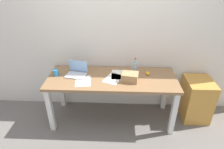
% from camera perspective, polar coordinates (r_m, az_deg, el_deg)
% --- Properties ---
extents(ground_plane, '(8.00, 8.00, 0.00)m').
position_cam_1_polar(ground_plane, '(3.22, -0.00, -12.61)').
color(ground_plane, slate).
extents(back_wall, '(5.20, 0.08, 2.60)m').
position_cam_1_polar(back_wall, '(2.94, 0.35, 12.48)').
color(back_wall, silver).
rests_on(back_wall, ground).
extents(desk, '(1.87, 0.71, 0.75)m').
position_cam_1_polar(desk, '(2.82, -0.00, -2.64)').
color(desk, olive).
rests_on(desk, ground).
extents(laptop_left, '(0.32, 0.27, 0.21)m').
position_cam_1_polar(laptop_left, '(2.87, -10.49, 0.67)').
color(laptop_left, silver).
rests_on(laptop_left, desk).
extents(beer_bottle, '(0.06, 0.06, 0.25)m').
position_cam_1_polar(beer_bottle, '(2.85, 6.80, 2.02)').
color(beer_bottle, '#99B7C1').
rests_on(beer_bottle, desk).
extents(computer_mouse, '(0.07, 0.10, 0.03)m').
position_cam_1_polar(computer_mouse, '(2.90, 10.61, 0.40)').
color(computer_mouse, gold).
rests_on(computer_mouse, desk).
extents(cardboard_box, '(0.25, 0.22, 0.12)m').
position_cam_1_polar(cardboard_box, '(2.68, 5.36, -0.71)').
color(cardboard_box, tan).
rests_on(cardboard_box, desk).
extents(coffee_mug, '(0.08, 0.08, 0.09)m').
position_cam_1_polar(coffee_mug, '(2.92, -16.36, 0.57)').
color(coffee_mug, '#338CC6').
rests_on(coffee_mug, desk).
extents(paper_sheet_center, '(0.31, 0.35, 0.00)m').
position_cam_1_polar(paper_sheet_center, '(2.74, 0.32, -1.21)').
color(paper_sheet_center, white).
rests_on(paper_sheet_center, desk).
extents(paper_sheet_near_back, '(0.21, 0.30, 0.00)m').
position_cam_1_polar(paper_sheet_near_back, '(2.85, 1.98, -0.02)').
color(paper_sheet_near_back, white).
rests_on(paper_sheet_near_back, desk).
extents(paper_sheet_front_left, '(0.25, 0.32, 0.00)m').
position_cam_1_polar(paper_sheet_front_left, '(2.72, -8.62, -1.92)').
color(paper_sheet_front_left, white).
rests_on(paper_sheet_front_left, desk).
extents(filing_cabinet, '(0.40, 0.48, 0.66)m').
position_cam_1_polar(filing_cabinet, '(3.32, 23.72, -6.69)').
color(filing_cabinet, '#C68938').
rests_on(filing_cabinet, ground).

